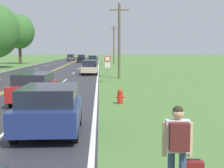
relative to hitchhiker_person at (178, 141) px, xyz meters
name	(u,v)px	position (x,y,z in m)	size (l,w,h in m)	color
hitchhiker_person	(178,141)	(0.00, 0.00, 0.00)	(0.57, 0.42, 1.67)	#38476B
fire_hydrant	(120,96)	(-0.40, 9.94, -0.65)	(0.43, 0.27, 0.74)	red
traffic_sign	(108,62)	(-0.77, 20.45, 0.70)	(0.60, 0.10, 2.30)	gray
utility_pole_midground	(119,40)	(0.42, 24.02, 2.64)	(1.80, 0.24, 7.03)	brown
utility_pole_far	(114,44)	(1.29, 54.37, 2.79)	(1.80, 0.24, 7.33)	brown
tree_behind_sign	(19,32)	(-17.19, 57.17, 5.32)	(5.87, 5.87, 9.75)	#473828
car_dark_blue_hatchback_approaching	(50,108)	(-3.05, 4.48, -0.20)	(2.00, 3.56, 1.53)	black
car_red_hatchback_mid_near	(34,87)	(-4.78, 10.52, -0.20)	(1.83, 4.23, 1.52)	black
car_champagne_hatchback_mid_far	(90,67)	(-2.53, 29.25, -0.17)	(1.80, 4.28, 1.59)	black
car_dark_green_sedan_receding	(93,60)	(-2.79, 55.23, -0.17)	(1.78, 4.04, 1.69)	black
car_black_sedan_distant	(81,59)	(-5.54, 64.79, -0.16)	(1.84, 4.22, 1.72)	black
car_dark_grey_suv_horizon	(71,57)	(-9.09, 77.78, -0.14)	(1.89, 4.41, 1.63)	black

